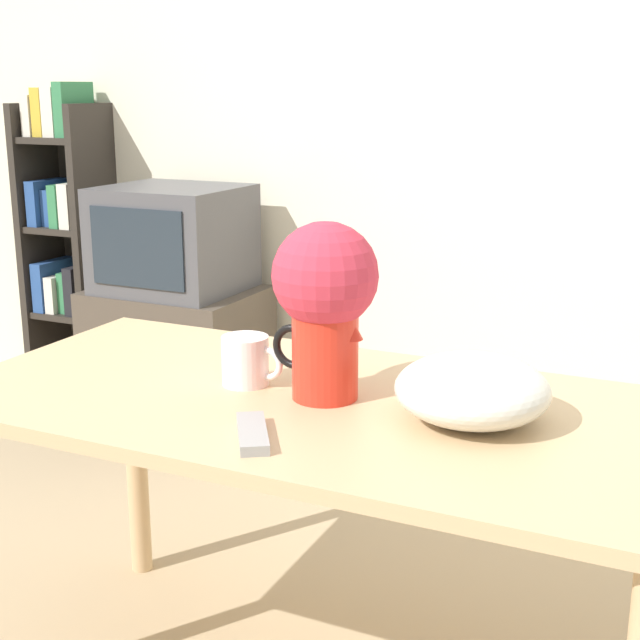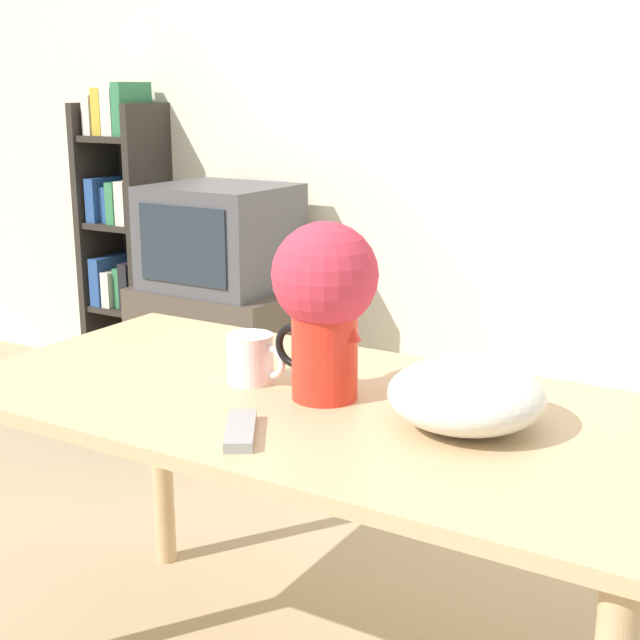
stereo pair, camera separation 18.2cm
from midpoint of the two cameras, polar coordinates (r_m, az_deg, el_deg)
wall_back at (r=3.36m, az=16.94°, el=12.86°), size 8.00×0.05×2.60m
table at (r=1.89m, az=2.21°, el=-7.84°), size 1.54×0.77×0.74m
flower_vase at (r=1.80m, az=3.20°, el=1.52°), size 0.23×0.22×0.37m
coffee_mug at (r=1.94m, az=-1.74°, el=-2.51°), size 0.14×0.10×0.11m
white_bowl at (r=1.72m, az=12.36°, el=-4.75°), size 0.30×0.30×0.13m
remote_control at (r=1.66m, az=-2.08°, el=-7.11°), size 0.14×0.18×0.02m
tv_stand at (r=3.73m, az=-4.76°, el=-2.23°), size 0.66×0.50×0.58m
tv_set at (r=3.62m, az=-4.94°, el=5.32°), size 0.53×0.49×0.41m
bookshelf at (r=4.22m, az=-11.12°, el=5.89°), size 0.36×0.29×1.39m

